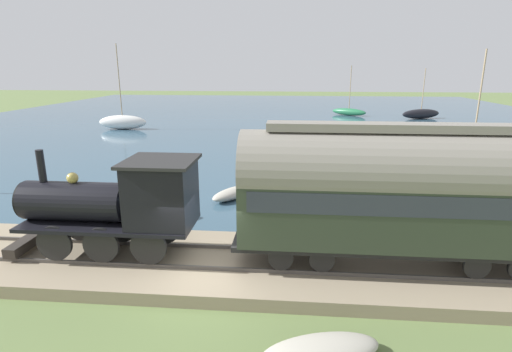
{
  "coord_description": "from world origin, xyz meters",
  "views": [
    {
      "loc": [
        -10.81,
        -2.6,
        6.46
      ],
      "look_at": [
        7.57,
        -0.96,
        1.4
      ],
      "focal_mm": 28.0,
      "sensor_mm": 36.0,
      "label": 1
    }
  ],
  "objects_px": {
    "sailboat_green": "(349,112)",
    "rowboat_mid_harbor": "(170,217)",
    "rowboat_off_pier": "(141,192)",
    "sailboat_blue": "(470,162)",
    "rowboat_far_out": "(233,193)",
    "sailboat_black": "(421,114)",
    "sailboat_white": "(123,122)",
    "passenger_coach": "(398,190)",
    "rowboat_near_shore": "(292,188)",
    "beached_dinghy": "(321,351)",
    "steam_locomotive": "(121,201)"
  },
  "relations": [
    {
      "from": "sailboat_black",
      "to": "rowboat_near_shore",
      "type": "distance_m",
      "value": 36.58
    },
    {
      "from": "sailboat_black",
      "to": "rowboat_off_pier",
      "type": "xyz_separation_m",
      "value": [
        -34.32,
        24.16,
        -0.38
      ]
    },
    {
      "from": "rowboat_mid_harbor",
      "to": "rowboat_far_out",
      "type": "bearing_deg",
      "value": -54.63
    },
    {
      "from": "sailboat_black",
      "to": "rowboat_mid_harbor",
      "type": "xyz_separation_m",
      "value": [
        -37.39,
        21.74,
        -0.48
      ]
    },
    {
      "from": "sailboat_blue",
      "to": "sailboat_black",
      "type": "bearing_deg",
      "value": -31.21
    },
    {
      "from": "sailboat_white",
      "to": "sailboat_green",
      "type": "bearing_deg",
      "value": -62.86
    },
    {
      "from": "sailboat_white",
      "to": "rowboat_far_out",
      "type": "xyz_separation_m",
      "value": [
        -22.05,
        -15.08,
        -0.51
      ]
    },
    {
      "from": "rowboat_off_pier",
      "to": "rowboat_near_shore",
      "type": "height_order",
      "value": "rowboat_off_pier"
    },
    {
      "from": "sailboat_green",
      "to": "sailboat_blue",
      "type": "height_order",
      "value": "sailboat_blue"
    },
    {
      "from": "sailboat_blue",
      "to": "rowboat_near_shore",
      "type": "xyz_separation_m",
      "value": [
        -5.26,
        11.28,
        -0.42
      ]
    },
    {
      "from": "rowboat_off_pier",
      "to": "passenger_coach",
      "type": "bearing_deg",
      "value": -173.6
    },
    {
      "from": "sailboat_blue",
      "to": "beached_dinghy",
      "type": "height_order",
      "value": "sailboat_blue"
    },
    {
      "from": "sailboat_green",
      "to": "rowboat_off_pier",
      "type": "xyz_separation_m",
      "value": [
        -37.24,
        15.43,
        -0.25
      ]
    },
    {
      "from": "sailboat_white",
      "to": "passenger_coach",
      "type": "bearing_deg",
      "value": -147.41
    },
    {
      "from": "rowboat_near_shore",
      "to": "rowboat_far_out",
      "type": "height_order",
      "value": "rowboat_far_out"
    },
    {
      "from": "sailboat_black",
      "to": "rowboat_mid_harbor",
      "type": "bearing_deg",
      "value": 127.49
    },
    {
      "from": "sailboat_black",
      "to": "sailboat_blue",
      "type": "xyz_separation_m",
      "value": [
        -27.42,
        5.15,
        -0.06
      ]
    },
    {
      "from": "steam_locomotive",
      "to": "sailboat_blue",
      "type": "bearing_deg",
      "value": -49.92
    },
    {
      "from": "rowboat_far_out",
      "to": "passenger_coach",
      "type": "bearing_deg",
      "value": 163.43
    },
    {
      "from": "sailboat_black",
      "to": "sailboat_blue",
      "type": "height_order",
      "value": "sailboat_blue"
    },
    {
      "from": "sailboat_green",
      "to": "rowboat_mid_harbor",
      "type": "distance_m",
      "value": 42.36
    },
    {
      "from": "sailboat_green",
      "to": "sailboat_blue",
      "type": "relative_size",
      "value": 0.89
    },
    {
      "from": "passenger_coach",
      "to": "sailboat_blue",
      "type": "xyz_separation_m",
      "value": [
        14.15,
        -8.2,
        -2.34
      ]
    },
    {
      "from": "rowboat_mid_harbor",
      "to": "sailboat_black",
      "type": "bearing_deg",
      "value": -49.23
    },
    {
      "from": "sailboat_green",
      "to": "sailboat_blue",
      "type": "xyz_separation_m",
      "value": [
        -30.34,
        -3.58,
        0.06
      ]
    },
    {
      "from": "sailboat_green",
      "to": "rowboat_near_shore",
      "type": "height_order",
      "value": "sailboat_green"
    },
    {
      "from": "rowboat_off_pier",
      "to": "rowboat_near_shore",
      "type": "bearing_deg",
      "value": -127.76
    },
    {
      "from": "sailboat_blue",
      "to": "rowboat_far_out",
      "type": "distance_m",
      "value": 15.81
    },
    {
      "from": "sailboat_white",
      "to": "sailboat_black",
      "type": "distance_m",
      "value": 36.59
    },
    {
      "from": "sailboat_black",
      "to": "rowboat_near_shore",
      "type": "bearing_deg",
      "value": 130.96
    },
    {
      "from": "sailboat_white",
      "to": "sailboat_black",
      "type": "xyz_separation_m",
      "value": [
        12.13,
        -34.52,
        -0.14
      ]
    },
    {
      "from": "sailboat_green",
      "to": "sailboat_blue",
      "type": "bearing_deg",
      "value": -138.93
    },
    {
      "from": "rowboat_far_out",
      "to": "sailboat_black",
      "type": "bearing_deg",
      "value": -85.69
    },
    {
      "from": "rowboat_near_shore",
      "to": "rowboat_mid_harbor",
      "type": "distance_m",
      "value": 7.1
    },
    {
      "from": "sailboat_blue",
      "to": "steam_locomotive",
      "type": "bearing_deg",
      "value": 109.52
    },
    {
      "from": "sailboat_green",
      "to": "rowboat_off_pier",
      "type": "height_order",
      "value": "sailboat_green"
    },
    {
      "from": "rowboat_off_pier",
      "to": "rowboat_near_shore",
      "type": "xyz_separation_m",
      "value": [
        1.64,
        -7.73,
        -0.1
      ]
    },
    {
      "from": "steam_locomotive",
      "to": "sailboat_white",
      "type": "bearing_deg",
      "value": 23.11
    },
    {
      "from": "sailboat_green",
      "to": "beached_dinghy",
      "type": "xyz_separation_m",
      "value": [
        -48.37,
        7.03,
        -0.3
      ]
    },
    {
      "from": "beached_dinghy",
      "to": "sailboat_green",
      "type": "bearing_deg",
      "value": -8.27
    },
    {
      "from": "sailboat_blue",
      "to": "rowboat_near_shore",
      "type": "relative_size",
      "value": 3.61
    },
    {
      "from": "sailboat_blue",
      "to": "rowboat_off_pier",
      "type": "xyz_separation_m",
      "value": [
        -6.9,
        19.01,
        -0.31
      ]
    },
    {
      "from": "passenger_coach",
      "to": "sailboat_blue",
      "type": "bearing_deg",
      "value": -30.1
    },
    {
      "from": "sailboat_black",
      "to": "beached_dinghy",
      "type": "height_order",
      "value": "sailboat_black"
    },
    {
      "from": "sailboat_white",
      "to": "rowboat_off_pier",
      "type": "distance_m",
      "value": 24.5
    },
    {
      "from": "steam_locomotive",
      "to": "rowboat_mid_harbor",
      "type": "height_order",
      "value": "steam_locomotive"
    },
    {
      "from": "rowboat_mid_harbor",
      "to": "sailboat_white",
      "type": "bearing_deg",
      "value": 7.79
    },
    {
      "from": "rowboat_near_shore",
      "to": "steam_locomotive",
      "type": "bearing_deg",
      "value": 127.75
    },
    {
      "from": "rowboat_off_pier",
      "to": "sailboat_blue",
      "type": "bearing_deg",
      "value": -119.82
    },
    {
      "from": "sailboat_green",
      "to": "beached_dinghy",
      "type": "distance_m",
      "value": 48.88
    }
  ]
}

